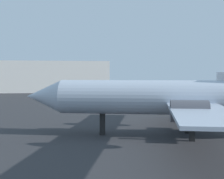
% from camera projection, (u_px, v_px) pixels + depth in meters
% --- Properties ---
extents(airplane_at_gate, '(31.62, 31.56, 11.78)m').
position_uv_depth(airplane_at_gate, '(181.00, 98.00, 32.28)').
color(airplane_at_gate, '#B2BCCC').
rests_on(airplane_at_gate, ground_plane).
extents(terminal_building, '(66.45, 22.12, 11.09)m').
position_uv_depth(terminal_building, '(17.00, 77.00, 118.28)').
color(terminal_building, '#B7B7B2').
rests_on(terminal_building, ground_plane).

